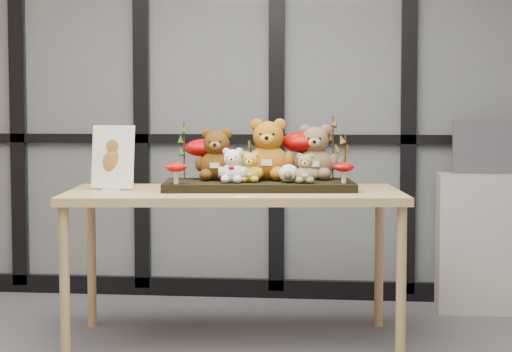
# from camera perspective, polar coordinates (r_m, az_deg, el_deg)

# --- Properties ---
(glass_partition) EXTENTS (4.90, 0.06, 2.78)m
(glass_partition) POSITION_cam_1_polar(r_m,az_deg,el_deg) (6.11, -2.94, 5.75)
(glass_partition) COLOR #2D383F
(glass_partition) RESTS_ON floor
(display_table) EXTENTS (1.84, 1.08, 0.82)m
(display_table) POSITION_cam_1_polar(r_m,az_deg,el_deg) (4.88, -1.35, -1.64)
(display_table) COLOR tan
(display_table) RESTS_ON floor
(diorama_tray) EXTENTS (1.06, 0.62, 0.04)m
(diorama_tray) POSITION_cam_1_polar(r_m,az_deg,el_deg) (4.93, 0.18, -0.57)
(diorama_tray) COLOR black
(diorama_tray) RESTS_ON display_table
(bear_pooh_yellow) EXTENTS (0.31, 0.28, 0.37)m
(bear_pooh_yellow) POSITION_cam_1_polar(r_m,az_deg,el_deg) (5.01, 0.76, 1.84)
(bear_pooh_yellow) COLOR #A26012
(bear_pooh_yellow) RESTS_ON diorama_tray
(bear_brown_medium) EXTENTS (0.26, 0.24, 0.31)m
(bear_brown_medium) POSITION_cam_1_polar(r_m,az_deg,el_deg) (4.99, -2.42, 1.50)
(bear_brown_medium) COLOR #4F2E0C
(bear_brown_medium) RESTS_ON diorama_tray
(bear_tan_back) EXTENTS (0.28, 0.26, 0.33)m
(bear_tan_back) POSITION_cam_1_polar(r_m,az_deg,el_deg) (5.05, 3.65, 1.65)
(bear_tan_back) COLOR brown
(bear_tan_back) RESTS_ON diorama_tray
(bear_small_yellow) EXTENTS (0.15, 0.14, 0.18)m
(bear_small_yellow) POSITION_cam_1_polar(r_m,az_deg,el_deg) (4.85, -0.38, 0.66)
(bear_small_yellow) COLOR gold
(bear_small_yellow) RESTS_ON diorama_tray
(bear_white_bow) EXTENTS (0.17, 0.16, 0.20)m
(bear_white_bow) POSITION_cam_1_polar(r_m,az_deg,el_deg) (4.82, -1.45, 0.77)
(bear_white_bow) COLOR white
(bear_white_bow) RESTS_ON diorama_tray
(bear_beige_small) EXTENTS (0.14, 0.13, 0.17)m
(bear_beige_small) POSITION_cam_1_polar(r_m,az_deg,el_deg) (4.80, 3.06, 0.58)
(bear_beige_small) COLOR #908353
(bear_beige_small) RESTS_ON diorama_tray
(plush_cream_hedgehog) EXTENTS (0.09, 0.08, 0.11)m
(plush_cream_hedgehog) POSITION_cam_1_polar(r_m,az_deg,el_deg) (4.83, 2.03, 0.21)
(plush_cream_hedgehog) COLOR white
(plush_cream_hedgehog) RESTS_ON diorama_tray
(mushroom_back_left) EXTENTS (0.22, 0.22, 0.24)m
(mushroom_back_left) POSITION_cam_1_polar(r_m,az_deg,el_deg) (5.09, -3.19, 1.18)
(mushroom_back_left) COLOR #960604
(mushroom_back_left) RESTS_ON diorama_tray
(mushroom_back_right) EXTENTS (0.26, 0.26, 0.29)m
(mushroom_back_right) POSITION_cam_1_polar(r_m,az_deg,el_deg) (5.10, 2.97, 1.44)
(mushroom_back_right) COLOR #960604
(mushroom_back_right) RESTS_ON diorama_tray
(mushroom_front_left) EXTENTS (0.11, 0.11, 0.12)m
(mushroom_front_left) POSITION_cam_1_polar(r_m,az_deg,el_deg) (4.76, -4.95, 0.25)
(mushroom_front_left) COLOR #960604
(mushroom_front_left) RESTS_ON diorama_tray
(mushroom_front_right) EXTENTS (0.11, 0.11, 0.12)m
(mushroom_front_right) POSITION_cam_1_polar(r_m,az_deg,el_deg) (4.81, 5.43, 0.26)
(mushroom_front_right) COLOR #960604
(mushroom_front_right) RESTS_ON diorama_tray
(sprig_green_far_left) EXTENTS (0.05, 0.05, 0.31)m
(sprig_green_far_left) POSITION_cam_1_polar(r_m,az_deg,el_deg) (5.07, -4.45, 1.57)
(sprig_green_far_left) COLOR #143E0E
(sprig_green_far_left) RESTS_ON diorama_tray
(sprig_green_mid_left) EXTENTS (0.05, 0.05, 0.22)m
(sprig_green_mid_left) POSITION_cam_1_polar(r_m,az_deg,el_deg) (5.12, -2.88, 1.07)
(sprig_green_mid_left) COLOR #143E0E
(sprig_green_mid_left) RESTS_ON diorama_tray
(sprig_dry_far_right) EXTENTS (0.05, 0.05, 0.35)m
(sprig_dry_far_right) POSITION_cam_1_polar(r_m,az_deg,el_deg) (5.05, 4.76, 1.74)
(sprig_dry_far_right) COLOR brown
(sprig_dry_far_right) RESTS_ON diorama_tray
(sprig_dry_mid_right) EXTENTS (0.05, 0.05, 0.25)m
(sprig_dry_mid_right) POSITION_cam_1_polar(r_m,az_deg,el_deg) (4.93, 5.51, 1.11)
(sprig_dry_mid_right) COLOR brown
(sprig_dry_mid_right) RESTS_ON diorama_tray
(sprig_green_centre) EXTENTS (0.05, 0.05, 0.21)m
(sprig_green_centre) POSITION_cam_1_polar(r_m,az_deg,el_deg) (5.12, -0.34, 1.03)
(sprig_green_centre) COLOR #143E0E
(sprig_green_centre) RESTS_ON diorama_tray
(sign_holder) EXTENTS (0.24, 0.09, 0.34)m
(sign_holder) POSITION_cam_1_polar(r_m,az_deg,el_deg) (4.93, -8.80, 1.01)
(sign_holder) COLOR silver
(sign_holder) RESTS_ON display_table
(label_card) EXTENTS (0.10, 0.03, 0.00)m
(label_card) POSITION_cam_1_polar(r_m,az_deg,el_deg) (4.52, -0.73, -1.26)
(label_card) COLOR white
(label_card) RESTS_ON display_table
(cabinet) EXTENTS (0.63, 0.37, 0.85)m
(cabinet) POSITION_cam_1_polar(r_m,az_deg,el_deg) (5.91, 14.17, -3.97)
(cabinet) COLOR #A39A91
(cabinet) RESTS_ON floor
(monitor) EXTENTS (0.46, 0.05, 0.33)m
(monitor) POSITION_cam_1_polar(r_m,az_deg,el_deg) (5.88, 14.25, 1.73)
(monitor) COLOR #494B50
(monitor) RESTS_ON cabinet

